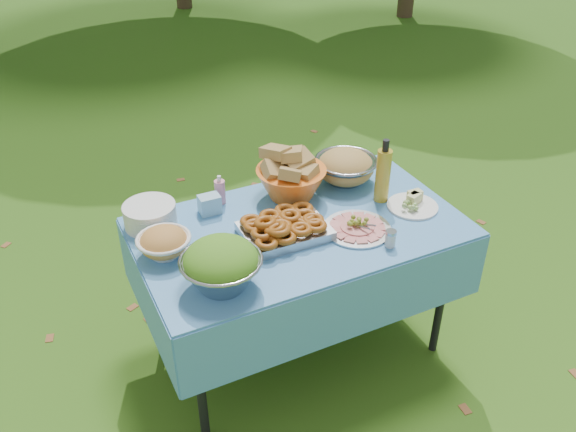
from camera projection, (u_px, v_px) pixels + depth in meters
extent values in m
plane|color=#1A3C0B|center=(298.00, 346.00, 3.17)|extent=(80.00, 80.00, 0.00)
cube|color=#82D1F9|center=(299.00, 290.00, 2.97)|extent=(1.46, 0.86, 0.76)
cylinder|color=silver|center=(150.00, 215.00, 2.73)|extent=(0.27, 0.27, 0.11)
cube|color=#8CC1DC|center=(210.00, 204.00, 2.83)|extent=(0.10, 0.07, 0.09)
cylinder|color=pink|center=(220.00, 189.00, 2.88)|extent=(0.06, 0.06, 0.15)
cube|color=#B0B1B5|center=(285.00, 227.00, 2.67)|extent=(0.38, 0.28, 0.09)
cylinder|color=silver|center=(357.00, 223.00, 2.71)|extent=(0.35, 0.35, 0.07)
cylinder|color=gold|center=(383.00, 171.00, 2.86)|extent=(0.08, 0.08, 0.32)
cylinder|color=silver|center=(413.00, 201.00, 2.87)|extent=(0.32, 0.32, 0.07)
cylinder|color=silver|center=(391.00, 238.00, 2.61)|extent=(0.05, 0.05, 0.08)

